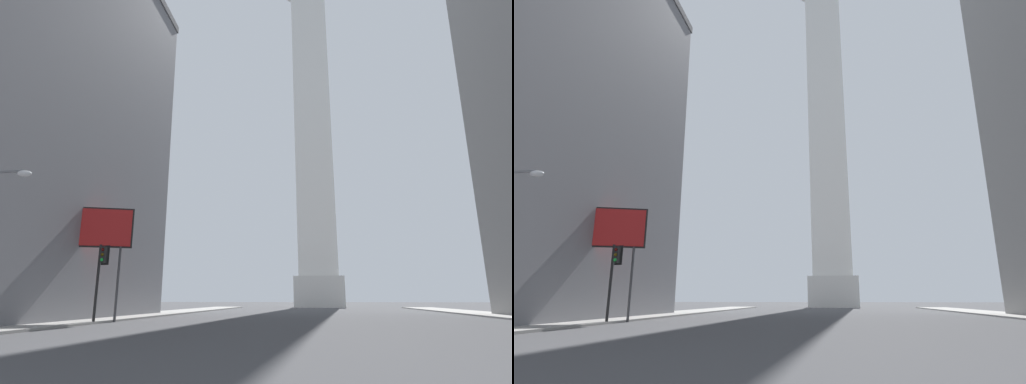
{
  "view_description": "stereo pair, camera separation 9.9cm",
  "coord_description": "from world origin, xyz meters",
  "views": [
    {
      "loc": [
        -0.12,
        -1.98,
        1.58
      ],
      "look_at": [
        -10.08,
        63.44,
        19.33
      ],
      "focal_mm": 28.0,
      "sensor_mm": 36.0,
      "label": 1
    },
    {
      "loc": [
        -0.02,
        -1.96,
        1.58
      ],
      "look_at": [
        -10.08,
        63.44,
        19.33
      ],
      "focal_mm": 28.0,
      "sensor_mm": 36.0,
      "label": 2
    }
  ],
  "objects": [
    {
      "name": "traffic_light_mid_left",
      "position": [
        -14.55,
        23.34,
        3.41
      ],
      "size": [
        0.8,
        0.52,
        5.16
      ],
      "color": "black",
      "rests_on": "ground_plane"
    },
    {
      "name": "sidewalk_left",
      "position": [
        -16.91,
        28.04,
        0.07
      ],
      "size": [
        5.0,
        93.47,
        0.15
      ],
      "primitive_type": "cube",
      "color": "gray",
      "rests_on": "ground_plane"
    },
    {
      "name": "obelisk",
      "position": [
        0.0,
        77.9,
        37.9
      ],
      "size": [
        9.27,
        9.27,
        78.64
      ],
      "color": "silver",
      "rests_on": "ground_plane"
    },
    {
      "name": "billboard_sign",
      "position": [
        -15.82,
        24.94,
        6.38
      ],
      "size": [
        4.45,
        1.77,
        8.14
      ],
      "color": "#3F3F42",
      "rests_on": "ground_plane"
    }
  ]
}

